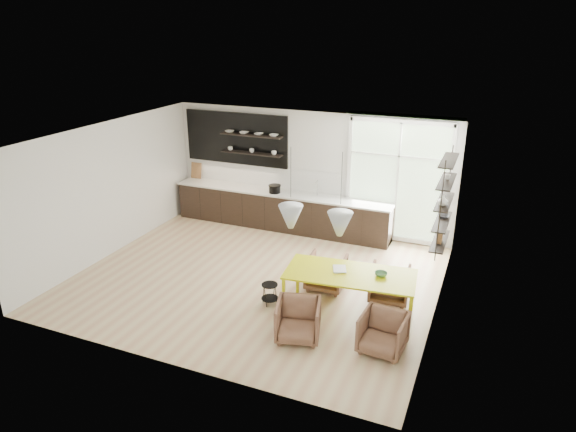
% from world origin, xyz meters
% --- Properties ---
extents(room, '(7.02, 6.01, 2.91)m').
position_xyz_m(room, '(0.58, 1.10, 1.46)').
color(room, beige).
rests_on(room, ground).
extents(kitchen_run, '(5.54, 0.69, 2.75)m').
position_xyz_m(kitchen_run, '(-0.69, 2.69, 0.60)').
color(kitchen_run, black).
rests_on(kitchen_run, ground).
extents(right_shelving, '(0.26, 1.22, 1.90)m').
position_xyz_m(right_shelving, '(3.36, 1.17, 1.65)').
color(right_shelving, black).
rests_on(right_shelving, ground).
extents(dining_table, '(2.32, 1.23, 0.81)m').
position_xyz_m(dining_table, '(2.10, -0.60, 0.76)').
color(dining_table, '#D2D40A').
rests_on(dining_table, ground).
extents(armchair_back_left, '(0.74, 0.76, 0.66)m').
position_xyz_m(armchair_back_left, '(1.42, 0.17, 0.33)').
color(armchair_back_left, brown).
rests_on(armchair_back_left, ground).
extents(armchair_back_right, '(0.77, 0.79, 0.66)m').
position_xyz_m(armchair_back_right, '(2.65, 0.18, 0.33)').
color(armchair_back_right, brown).
rests_on(armchair_back_right, ground).
extents(armchair_front_left, '(0.87, 0.88, 0.66)m').
position_xyz_m(armchair_front_left, '(1.54, -1.61, 0.33)').
color(armchair_front_left, brown).
rests_on(armchair_front_left, ground).
extents(armchair_front_right, '(0.73, 0.75, 0.64)m').
position_xyz_m(armchair_front_right, '(2.89, -1.42, 0.32)').
color(armchair_front_right, brown).
rests_on(armchair_front_right, ground).
extents(wire_stool, '(0.32, 0.32, 0.40)m').
position_xyz_m(wire_stool, '(0.66, -0.80, 0.26)').
color(wire_stool, black).
rests_on(wire_stool, ground).
extents(table_book, '(0.31, 0.36, 0.03)m').
position_xyz_m(table_book, '(1.78, -0.59, 0.83)').
color(table_book, white).
rests_on(table_book, dining_table).
extents(table_bowl, '(0.25, 0.25, 0.07)m').
position_xyz_m(table_bowl, '(2.61, -0.49, 0.85)').
color(table_bowl, '#4A7B4F').
rests_on(table_bowl, dining_table).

